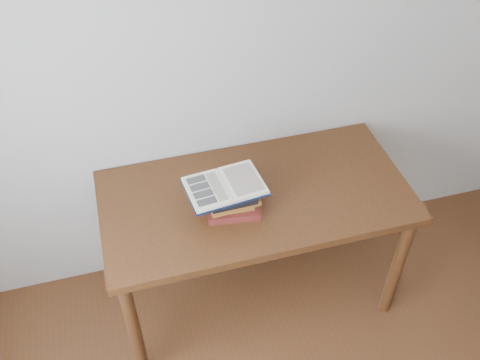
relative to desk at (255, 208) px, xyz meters
name	(u,v)px	position (x,y,z in m)	size (l,w,h in m)	color
desk	(255,208)	(0.00, 0.00, 0.00)	(1.45, 0.72, 0.78)	#4F2F13
book_stack	(231,200)	(-0.14, -0.06, 0.16)	(0.26, 0.21, 0.13)	maroon
open_book	(225,186)	(-0.16, -0.05, 0.24)	(0.36, 0.27, 0.03)	black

